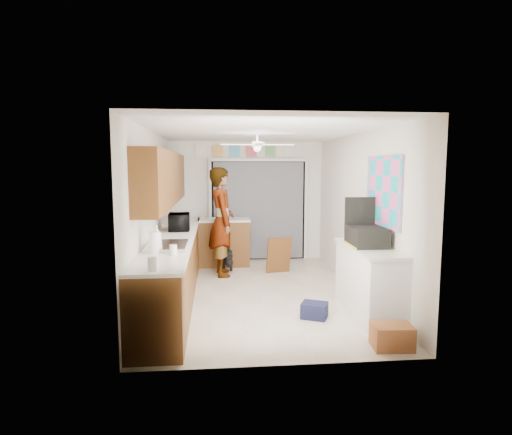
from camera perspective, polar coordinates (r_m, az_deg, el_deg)
name	(u,v)px	position (r m, az deg, el deg)	size (l,w,h in m)	color
floor	(258,293)	(6.86, 0.32, -9.99)	(5.00, 5.00, 0.00)	#BAAD96
ceiling	(259,132)	(6.58, 0.34, 11.33)	(5.00, 5.00, 0.00)	white
wall_back	(247,201)	(9.08, -1.26, 2.19)	(3.20, 3.20, 0.00)	white
wall_front	(284,243)	(4.15, 3.81, -3.36)	(3.20, 3.20, 0.00)	white
wall_left	(153,215)	(6.64, -13.55, 0.29)	(5.00, 5.00, 0.00)	white
wall_right	(359,213)	(6.95, 13.57, 0.58)	(5.00, 5.00, 0.00)	white
left_base_cabinets	(175,267)	(6.74, -10.81, -6.45)	(0.60, 4.80, 0.90)	brown
left_countertop	(174,236)	(6.65, -10.82, -2.50)	(0.62, 4.80, 0.04)	white
upper_cabinets	(165,178)	(6.78, -12.09, 5.13)	(0.32, 4.00, 0.80)	brown
sink_basin	(167,246)	(5.66, -11.76, -3.78)	(0.50, 0.76, 0.06)	silver
faucet	(152,239)	(5.67, -13.70, -2.84)	(0.03, 0.03, 0.22)	silver
peninsula_base	(224,243)	(8.67, -4.30, -3.39)	(1.00, 0.60, 0.90)	brown
peninsula_top	(224,220)	(8.60, -4.33, -0.30)	(1.04, 0.64, 0.04)	white
back_opening_recess	(258,211)	(9.09, 0.33, 0.93)	(2.00, 0.06, 2.10)	black
curtain_panel	(259,211)	(9.06, 0.36, 0.91)	(1.90, 0.03, 2.05)	slate
door_trim_left	(210,211)	(9.02, -6.11, 0.84)	(0.06, 0.04, 2.10)	white
door_trim_right	(306,210)	(9.22, 6.67, 0.97)	(0.06, 0.04, 2.10)	white
door_trim_head	(259,160)	(9.02, 0.35, 7.69)	(2.10, 0.04, 0.06)	white
header_frame_0	(218,151)	(9.01, -5.12, 8.81)	(0.22, 0.02, 0.22)	gold
header_frame_1	(235,151)	(9.02, -2.86, 8.83)	(0.22, 0.02, 0.22)	#4EAFD1
header_frame_2	(251,151)	(9.04, -0.62, 8.83)	(0.22, 0.02, 0.22)	#DA5262
header_frame_3	(270,151)	(9.08, 1.92, 8.82)	(0.22, 0.02, 0.22)	#64AC62
header_frame_4	(289,151)	(9.14, 4.44, 8.79)	(0.22, 0.02, 0.22)	silver
route66_sign	(201,151)	(9.01, -7.37, 8.78)	(0.22, 0.02, 0.26)	silver
right_counter_base	(369,283)	(5.90, 14.85, -8.47)	(0.50, 1.40, 0.90)	white
right_counter_top	(370,248)	(5.79, 14.90, -3.98)	(0.54, 1.44, 0.04)	white
abstract_painting	(383,191)	(5.98, 16.61, 3.35)	(0.03, 1.15, 0.95)	#F45AA2
ceiling_fan	(257,145)	(6.77, 0.16, 9.68)	(1.14, 1.14, 0.24)	white
microwave	(179,222)	(7.12, -10.19, -0.59)	(0.50, 0.34, 0.28)	black
soap_bottle	(157,238)	(5.36, -13.10, -2.72)	(0.13, 0.13, 0.34)	silver
jar_a	(173,250)	(5.17, -10.96, -4.25)	(0.09, 0.09, 0.12)	silver
jar_b	(152,264)	(4.44, -13.69, -6.06)	(0.09, 0.09, 0.14)	silver
paper_towel_roll	(155,242)	(5.31, -13.34, -3.25)	(0.12, 0.12, 0.26)	white
suitcase	(367,236)	(5.82, 14.53, -2.47)	(0.44, 0.58, 0.25)	black
suitcase_rim	(366,245)	(5.84, 14.50, -3.53)	(0.44, 0.58, 0.02)	yellow
suitcase_lid	(360,215)	(6.06, 13.67, 0.30)	(0.42, 0.03, 0.50)	black
cardboard_box	(392,336)	(5.08, 17.67, -14.86)	(0.42, 0.32, 0.27)	#9D5131
navy_crate	(314,310)	(5.81, 7.80, -12.16)	(0.33, 0.27, 0.20)	black
cabinet_door_panel	(279,255)	(7.99, 3.08, -5.04)	(0.46, 0.03, 0.69)	brown
man	(222,222)	(7.78, -4.58, -0.57)	(0.72, 0.47, 1.97)	white
dog	(226,258)	(8.30, -4.02, -5.43)	(0.25, 0.57, 0.45)	black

